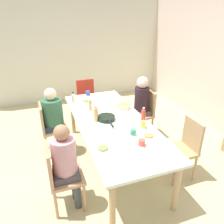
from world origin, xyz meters
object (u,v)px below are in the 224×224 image
Objects in this scene: bowl_0 at (123,106)px; dining_table at (112,125)px; chair_2 at (185,146)px; person_3 at (54,115)px; cup_3 at (142,143)px; bottle_1 at (96,114)px; chair_4 at (59,174)px; plate_2 at (86,101)px; plate_0 at (103,149)px; bottle_3 at (90,105)px; cup_0 at (133,132)px; bottle_0 at (73,99)px; serving_pan at (106,118)px; chair_3 at (49,126)px; person_4 at (66,161)px; cup_2 at (88,93)px; chair_1 at (87,98)px; plate_1 at (148,136)px; person_0 at (141,102)px; bottle_2 at (143,114)px; cup_1 at (143,124)px; chair_0 at (145,111)px.

dining_table is at bearing -41.45° from bowl_0.
chair_2 is (0.62, 0.89, -0.18)m from dining_table.
chair_2 is 2.11m from person_3.
bottle_1 is (-0.81, -0.35, 0.08)m from cup_3.
plate_2 is (-1.48, 0.69, 0.26)m from chair_4.
plate_0 is at bearing -6.02° from plate_2.
cup_0 is at bearing 19.79° from bottle_3.
bottle_0 reaches higher than plate_0.
plate_0 is at bearing -21.48° from serving_pan.
chair_2 is 7.37× the size of cup_3.
chair_3 is 2.02× the size of serving_pan.
chair_3 is 1.27m from person_4.
serving_pan is at bearing 0.40° from cup_2.
chair_4 is 1.54m from bottle_0.
bowl_0 is at bearing 169.95° from cup_3.
person_3 is at bearing 175.88° from chair_4.
cup_2 is 1.11m from bottle_1.
chair_1 is at bearing 152.96° from bottle_0.
serving_pan is 2.17× the size of bottle_3.
cup_3 is at bearing -50.00° from plate_1.
chair_3 is at bearing -90.00° from person_0.
person_0 is at bearing 57.44° from cup_2.
bottle_2 is (0.19, 0.52, 0.07)m from serving_pan.
cup_1 is (1.19, 0.54, 0.03)m from plate_2.
plate_0 is 1.23m from bowl_0.
plate_2 is at bearing -168.49° from cup_3.
cup_0 is 0.95× the size of cup_2.
chair_4 reaches higher than serving_pan.
cup_0 is 0.45× the size of bottle_1.
chair_1 is 1.21m from bottle_3.
plate_1 is 2.08× the size of cup_0.
chair_0 is at bearing 126.64° from person_4.
plate_0 is 0.53× the size of serving_pan.
bottle_0 reaches higher than plate_1.
bottle_3 is at bearing -135.48° from chair_2.
cup_3 reaches higher than dining_table.
serving_pan is at bearing 84.15° from bottle_1.
plate_0 is (2.29, -0.35, 0.26)m from chair_1.
serving_pan reaches higher than plate_2.
person_4 is 0.45m from plate_0.
bowl_0 is 1.11m from cup_3.
plate_2 is 0.26m from bottle_0.
person_3 is at bearing -179.89° from person_4.
person_3 is 10.37× the size of cup_0.
chair_0 reaches higher than plate_2.
bowl_0 is (-0.95, 0.02, 0.04)m from plate_1.
person_4 is at bearing -51.79° from person_0.
chair_0 is 3.84× the size of bottle_0.
plate_2 is 2.12× the size of cup_1.
bottle_3 is (0.14, -1.09, 0.34)m from chair_0.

